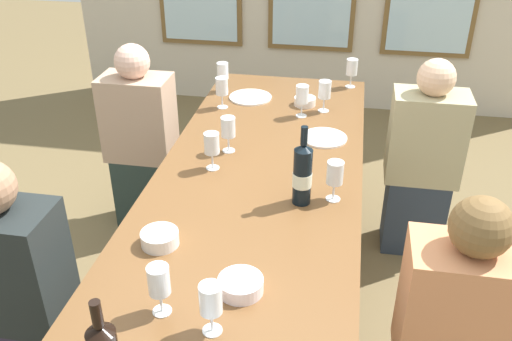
# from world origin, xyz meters

# --- Properties ---
(ground_plane) EXTENTS (12.00, 12.00, 0.00)m
(ground_plane) POSITION_xyz_m (0.00, 0.00, 0.00)
(ground_plane) COLOR brown
(dining_table) EXTENTS (0.91, 2.59, 0.74)m
(dining_table) POSITION_xyz_m (0.00, 0.00, 0.67)
(dining_table) COLOR brown
(dining_table) RESTS_ON ground
(white_plate_1) EXTENTS (0.25, 0.25, 0.01)m
(white_plate_1) POSITION_xyz_m (-0.20, 0.91, 0.74)
(white_plate_1) COLOR white
(white_plate_1) RESTS_ON dining_table
(white_plate_2) EXTENTS (0.23, 0.23, 0.01)m
(white_plate_2) POSITION_xyz_m (0.26, 0.46, 0.74)
(white_plate_2) COLOR white
(white_plate_2) RESTS_ON dining_table
(wine_bottle_0) EXTENTS (0.08, 0.08, 0.34)m
(wine_bottle_0) POSITION_xyz_m (0.21, -0.14, 0.87)
(wine_bottle_0) COLOR black
(wine_bottle_0) RESTS_ON dining_table
(tasting_bowl_0) EXTENTS (0.14, 0.14, 0.05)m
(tasting_bowl_0) POSITION_xyz_m (-0.26, -0.50, 0.77)
(tasting_bowl_0) COLOR white
(tasting_bowl_0) RESTS_ON dining_table
(tasting_bowl_1) EXTENTS (0.15, 0.15, 0.05)m
(tasting_bowl_1) POSITION_xyz_m (0.07, -0.70, 0.76)
(tasting_bowl_1) COLOR white
(tasting_bowl_1) RESTS_ON dining_table
(tasting_bowl_2) EXTENTS (0.12, 0.12, 0.05)m
(tasting_bowl_2) POSITION_xyz_m (0.12, 0.87, 0.76)
(tasting_bowl_2) COLOR white
(tasting_bowl_2) RESTS_ON dining_table
(wine_glass_0) EXTENTS (0.07, 0.07, 0.17)m
(wine_glass_0) POSITION_xyz_m (-0.38, 0.99, 0.86)
(wine_glass_0) COLOR white
(wine_glass_0) RESTS_ON dining_table
(wine_glass_1) EXTENTS (0.07, 0.07, 0.17)m
(wine_glass_1) POSITION_xyz_m (0.37, 1.19, 0.86)
(wine_glass_1) COLOR white
(wine_glass_1) RESTS_ON dining_table
(wine_glass_2) EXTENTS (0.07, 0.07, 0.17)m
(wine_glass_2) POSITION_xyz_m (0.23, 0.80, 0.86)
(wine_glass_2) COLOR white
(wine_glass_2) RESTS_ON dining_table
(wine_glass_3) EXTENTS (0.07, 0.07, 0.17)m
(wine_glass_3) POSITION_xyz_m (-0.21, 0.07, 0.86)
(wine_glass_3) COLOR white
(wine_glass_3) RESTS_ON dining_table
(wine_glass_4) EXTENTS (0.07, 0.07, 0.17)m
(wine_glass_4) POSITION_xyz_m (0.03, -0.88, 0.86)
(wine_glass_4) COLOR white
(wine_glass_4) RESTS_ON dining_table
(wine_glass_5) EXTENTS (0.07, 0.07, 0.17)m
(wine_glass_5) POSITION_xyz_m (-0.18, 0.25, 0.86)
(wine_glass_5) COLOR white
(wine_glass_5) RESTS_ON dining_table
(wine_glass_6) EXTENTS (0.07, 0.07, 0.17)m
(wine_glass_6) POSITION_xyz_m (-0.15, -0.83, 0.86)
(wine_glass_6) COLOR white
(wine_glass_6) RESTS_ON dining_table
(wine_glass_7) EXTENTS (0.07, 0.07, 0.17)m
(wine_glass_7) POSITION_xyz_m (0.34, -0.09, 0.86)
(wine_glass_7) COLOR white
(wine_glass_7) RESTS_ON dining_table
(wine_glass_8) EXTENTS (0.07, 0.07, 0.17)m
(wine_glass_8) POSITION_xyz_m (-0.32, 0.75, 0.86)
(wine_glass_8) COLOR white
(wine_glass_8) RESTS_ON dining_table
(wine_glass_9) EXTENTS (0.07, 0.07, 0.17)m
(wine_glass_9) POSITION_xyz_m (0.12, 0.71, 0.86)
(wine_glass_9) COLOR white
(wine_glass_9) RESTS_ON dining_table
(seated_person_0) EXTENTS (0.38, 0.24, 1.11)m
(seated_person_0) POSITION_xyz_m (-0.78, -0.66, 0.53)
(seated_person_0) COLOR #30283F
(seated_person_0) RESTS_ON ground
(seated_person_2) EXTENTS (0.38, 0.24, 1.11)m
(seated_person_2) POSITION_xyz_m (-0.78, 0.64, 0.53)
(seated_person_2) COLOR #283732
(seated_person_2) RESTS_ON ground
(seated_person_3) EXTENTS (0.38, 0.24, 1.11)m
(seated_person_3) POSITION_xyz_m (0.78, 0.67, 0.53)
(seated_person_3) COLOR #2A3442
(seated_person_3) RESTS_ON ground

